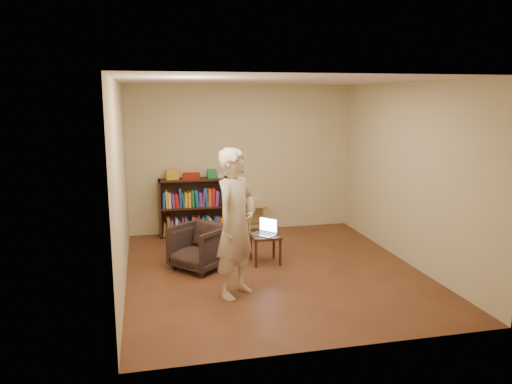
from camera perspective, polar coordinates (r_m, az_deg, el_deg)
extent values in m
plane|color=#492517|center=(7.07, 1.98, -8.96)|extent=(4.50, 4.50, 0.00)
plane|color=silver|center=(6.65, 2.13, 12.61)|extent=(4.50, 4.50, 0.00)
plane|color=#BFB590|center=(8.91, -1.66, 3.82)|extent=(4.00, 0.00, 4.00)
plane|color=#BFB590|center=(6.52, -15.19, 0.79)|extent=(0.00, 4.50, 4.50)
plane|color=#BFB590|center=(7.50, 17.01, 1.98)|extent=(0.00, 4.50, 4.50)
cube|color=black|center=(8.72, -10.91, -1.88)|extent=(0.03, 0.30, 1.00)
cube|color=black|center=(8.83, -3.30, -1.53)|extent=(0.03, 0.30, 1.00)
cube|color=black|center=(8.89, -7.18, -1.52)|extent=(1.20, 0.02, 1.00)
cube|color=black|center=(8.87, -7.01, -4.77)|extent=(1.20, 0.30, 0.03)
cube|color=black|center=(8.75, -7.08, -1.71)|extent=(1.14, 0.30, 0.03)
cube|color=black|center=(8.66, -7.16, 1.42)|extent=(1.20, 0.30, 0.03)
cube|color=gold|center=(8.63, -9.59, 2.00)|extent=(0.23, 0.18, 0.17)
cube|color=maroon|center=(8.62, -7.42, 1.81)|extent=(0.32, 0.25, 0.10)
cube|color=#207840|center=(8.68, -5.07, 2.10)|extent=(0.15, 0.15, 0.15)
cube|color=beige|center=(8.71, -4.10, 1.91)|extent=(0.11, 0.11, 0.08)
cube|color=tan|center=(8.87, -0.02, -1.47)|extent=(0.36, 0.36, 0.04)
cylinder|color=tan|center=(8.77, -0.72, -3.35)|extent=(0.03, 0.03, 0.48)
cylinder|color=tan|center=(8.83, 1.07, -3.25)|extent=(0.03, 0.03, 0.48)
cylinder|color=tan|center=(9.04, -1.09, -2.92)|extent=(0.03, 0.03, 0.48)
cylinder|color=tan|center=(9.10, 0.64, -2.83)|extent=(0.03, 0.03, 0.48)
imported|color=black|center=(7.10, -6.47, -6.26)|extent=(0.96, 0.96, 0.63)
cube|color=black|center=(7.27, 1.06, -5.06)|extent=(0.41, 0.41, 0.04)
cylinder|color=black|center=(7.12, 0.00, -7.16)|extent=(0.04, 0.04, 0.38)
cylinder|color=black|center=(7.21, 2.78, -6.96)|extent=(0.04, 0.04, 0.38)
cylinder|color=black|center=(7.46, -0.62, -6.33)|extent=(0.04, 0.04, 0.38)
cylinder|color=black|center=(7.53, 2.05, -6.14)|extent=(0.04, 0.04, 0.38)
cube|color=silver|center=(7.25, 0.94, -4.88)|extent=(0.38, 0.39, 0.02)
cube|color=black|center=(7.25, 0.94, -4.80)|extent=(0.28, 0.28, 0.00)
cube|color=silver|center=(7.31, 1.43, -3.76)|extent=(0.23, 0.24, 0.22)
cube|color=#B6D7FF|center=(7.31, 1.43, -3.76)|extent=(0.20, 0.21, 0.18)
imported|color=beige|center=(5.99, -2.32, -3.60)|extent=(0.77, 0.77, 1.81)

